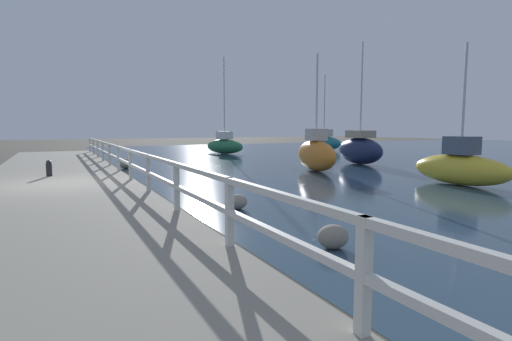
% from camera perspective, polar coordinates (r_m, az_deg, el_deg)
% --- Properties ---
extents(ground_plane, '(120.00, 120.00, 0.00)m').
position_cam_1_polar(ground_plane, '(13.27, -26.43, -2.82)').
color(ground_plane, '#4C473D').
extents(dock_walkway, '(4.42, 36.00, 0.27)m').
position_cam_1_polar(dock_walkway, '(13.25, -26.46, -2.24)').
color(dock_walkway, gray).
rests_on(dock_walkway, ground).
extents(railing, '(0.10, 32.50, 0.97)m').
position_cam_1_polar(railing, '(13.33, -17.52, 1.59)').
color(railing, silver).
rests_on(railing, dock_walkway).
extents(boulder_upstream, '(0.51, 0.46, 0.38)m').
position_cam_1_polar(boulder_upstream, '(6.54, 10.93, -9.27)').
color(boulder_upstream, gray).
rests_on(boulder_upstream, ground).
extents(boulder_mid_strip, '(0.64, 0.58, 0.48)m').
position_cam_1_polar(boulder_mid_strip, '(19.77, -18.13, 0.97)').
color(boulder_mid_strip, gray).
rests_on(boulder_mid_strip, ground).
extents(boulder_far_strip, '(0.47, 0.43, 0.36)m').
position_cam_1_polar(boulder_far_strip, '(9.42, -2.68, -4.51)').
color(boulder_far_strip, gray).
rests_on(boulder_far_strip, ground).
extents(mooring_bollard, '(0.19, 0.19, 0.55)m').
position_cam_1_polar(mooring_bollard, '(15.30, -27.47, 0.30)').
color(mooring_bollard, black).
rests_on(mooring_bollard, dock_walkway).
extents(sailboat_green, '(2.33, 3.77, 6.97)m').
position_cam_1_polar(sailboat_green, '(29.45, -4.51, 3.66)').
color(sailboat_green, '#236B42').
rests_on(sailboat_green, water_surface).
extents(sailboat_orange, '(1.66, 3.62, 5.12)m').
position_cam_1_polar(sailboat_orange, '(17.92, 8.56, 2.36)').
color(sailboat_orange, orange).
rests_on(sailboat_orange, water_surface).
extents(sailboat_navy, '(1.61, 3.50, 6.31)m').
position_cam_1_polar(sailboat_navy, '(21.75, 14.62, 2.96)').
color(sailboat_navy, '#192347').
rests_on(sailboat_navy, water_surface).
extents(sailboat_yellow, '(1.15, 3.53, 4.66)m').
position_cam_1_polar(sailboat_yellow, '(15.00, 27.17, 0.48)').
color(sailboat_yellow, gold).
rests_on(sailboat_yellow, water_surface).
extents(sailboat_teal, '(1.60, 3.93, 6.34)m').
position_cam_1_polar(sailboat_teal, '(34.64, 9.67, 4.08)').
color(sailboat_teal, '#1E707A').
rests_on(sailboat_teal, water_surface).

